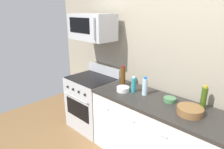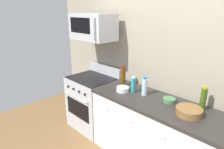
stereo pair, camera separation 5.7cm
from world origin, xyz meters
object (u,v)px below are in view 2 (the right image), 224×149
(microwave, at_px, (93,27))
(bowl_green_glaze, at_px, (169,100))
(range_oven, at_px, (93,102))
(bowl_white_ceramic, at_px, (123,89))
(bottle_dish_soap, at_px, (133,85))
(bottle_water_clear, at_px, (145,87))
(bowl_wooden_salad, at_px, (189,111))
(bottle_wine_amber, at_px, (123,77))
(bottle_olive_oil, at_px, (203,99))

(microwave, bearing_deg, bowl_green_glaze, 2.29)
(range_oven, xyz_separation_m, bowl_white_ceramic, (0.75, -0.06, 0.48))
(bowl_green_glaze, bearing_deg, microwave, -177.71)
(bottle_dish_soap, xyz_separation_m, bottle_water_clear, (0.17, 0.03, 0.01))
(microwave, xyz_separation_m, bowl_white_ceramic, (0.75, -0.10, -0.80))
(bowl_wooden_salad, distance_m, bowl_green_glaze, 0.33)
(bowl_white_ceramic, bearing_deg, bottle_dish_soap, 33.79)
(bottle_dish_soap, bearing_deg, microwave, 178.43)
(bottle_water_clear, xyz_separation_m, bowl_wooden_salad, (0.65, -0.08, -0.08))
(range_oven, relative_size, bottle_wine_amber, 3.47)
(bottle_olive_oil, relative_size, bowl_wooden_salad, 1.04)
(range_oven, xyz_separation_m, bottle_wine_amber, (0.61, 0.09, 0.60))
(range_oven, height_order, bowl_wooden_salad, range_oven)
(range_oven, height_order, bottle_wine_amber, bottle_wine_amber)
(bottle_dish_soap, distance_m, bowl_wooden_salad, 0.82)
(bottle_dish_soap, height_order, bowl_wooden_salad, bottle_dish_soap)
(bottle_olive_oil, xyz_separation_m, bowl_wooden_salad, (-0.06, -0.21, -0.09))
(microwave, height_order, bottle_olive_oil, microwave)
(range_oven, height_order, bottle_olive_oil, bottle_olive_oil)
(range_oven, bearing_deg, bottle_wine_amber, 8.86)
(microwave, distance_m, bottle_dish_soap, 1.13)
(range_oven, relative_size, microwave, 1.44)
(bottle_olive_oil, height_order, bowl_white_ceramic, bottle_olive_oil)
(bottle_olive_oil, bearing_deg, bowl_green_glaze, -166.95)
(bottle_wine_amber, height_order, bowl_green_glaze, bottle_wine_amber)
(bowl_green_glaze, distance_m, bowl_white_ceramic, 0.65)
(range_oven, height_order, bowl_green_glaze, range_oven)
(range_oven, relative_size, bowl_white_ceramic, 6.08)
(microwave, relative_size, bowl_green_glaze, 4.85)
(range_oven, distance_m, bowl_green_glaze, 1.46)
(bowl_green_glaze, height_order, bowl_white_ceramic, bowl_white_ceramic)
(bottle_wine_amber, xyz_separation_m, bowl_wooden_salad, (1.08, -0.12, -0.10))
(bottle_wine_amber, xyz_separation_m, bowl_white_ceramic, (0.14, -0.15, -0.11))
(bowl_green_glaze, bearing_deg, range_oven, -175.86)
(bottle_dish_soap, bearing_deg, bowl_white_ceramic, -146.21)
(bottle_water_clear, relative_size, bowl_wooden_salad, 0.90)
(microwave, xyz_separation_m, bottle_water_clear, (1.03, 0.01, -0.71))
(range_oven, distance_m, bottle_olive_oil, 1.85)
(bowl_green_glaze, bearing_deg, bottle_dish_soap, -171.21)
(bowl_wooden_salad, bearing_deg, bottle_water_clear, 173.34)
(bowl_wooden_salad, distance_m, bowl_white_ceramic, 0.94)
(bottle_olive_oil, bearing_deg, bowl_wooden_salad, -105.06)
(bottle_water_clear, distance_m, bowl_wooden_salad, 0.66)
(bottle_wine_amber, distance_m, bowl_white_ceramic, 0.24)
(bottle_water_clear, height_order, bowl_wooden_salad, bottle_water_clear)
(microwave, bearing_deg, range_oven, -90.29)
(bottle_olive_oil, xyz_separation_m, bowl_green_glaze, (-0.36, -0.08, -0.11))
(bowl_white_ceramic, bearing_deg, range_oven, 175.42)
(bowl_green_glaze, xyz_separation_m, bowl_white_ceramic, (-0.63, -0.16, 0.01))
(bowl_white_ceramic, bearing_deg, microwave, 172.02)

